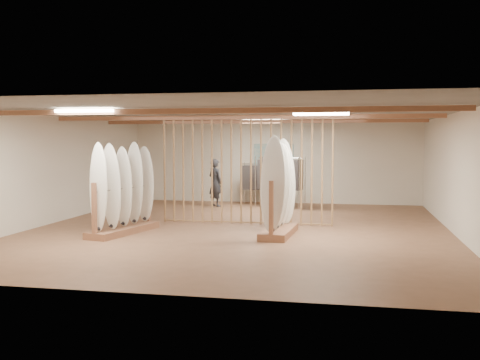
% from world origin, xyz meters
% --- Properties ---
extents(floor, '(12.00, 12.00, 0.00)m').
position_xyz_m(floor, '(0.00, 0.00, 0.00)').
color(floor, '#8B5E43').
rests_on(floor, ground).
extents(ceiling, '(12.00, 12.00, 0.00)m').
position_xyz_m(ceiling, '(0.00, 0.00, 2.80)').
color(ceiling, gray).
rests_on(ceiling, ground).
extents(wall_back, '(12.00, 0.00, 12.00)m').
position_xyz_m(wall_back, '(0.00, 6.00, 1.40)').
color(wall_back, white).
rests_on(wall_back, ground).
extents(wall_front, '(12.00, 0.00, 12.00)m').
position_xyz_m(wall_front, '(0.00, -6.00, 1.40)').
color(wall_front, white).
rests_on(wall_front, ground).
extents(wall_left, '(0.00, 12.00, 12.00)m').
position_xyz_m(wall_left, '(-5.00, 0.00, 1.40)').
color(wall_left, white).
rests_on(wall_left, ground).
extents(wall_right, '(0.00, 12.00, 12.00)m').
position_xyz_m(wall_right, '(5.00, 0.00, 1.40)').
color(wall_right, white).
rests_on(wall_right, ground).
extents(ceiling_slats, '(9.50, 6.12, 0.10)m').
position_xyz_m(ceiling_slats, '(0.00, 0.00, 2.72)').
color(ceiling_slats, '#9B6546').
rests_on(ceiling_slats, ground).
extents(light_panels, '(1.20, 0.35, 0.06)m').
position_xyz_m(light_panels, '(0.00, 0.00, 2.74)').
color(light_panels, white).
rests_on(light_panels, ground).
extents(bamboo_partition, '(4.45, 0.05, 2.78)m').
position_xyz_m(bamboo_partition, '(0.00, 0.80, 1.40)').
color(bamboo_partition, '#AB8153').
rests_on(bamboo_partition, ground).
extents(poster, '(1.40, 0.03, 0.90)m').
position_xyz_m(poster, '(0.00, 5.98, 1.60)').
color(poster, teal).
rests_on(poster, ground).
extents(rack_left, '(1.04, 2.27, 2.09)m').
position_xyz_m(rack_left, '(-2.53, -1.19, 0.71)').
color(rack_left, '#9B6546').
rests_on(rack_left, floor).
extents(rack_right, '(0.71, 1.91, 2.19)m').
position_xyz_m(rack_right, '(1.06, -0.76, 0.74)').
color(rack_right, '#9B6546').
rests_on(rack_right, floor).
extents(clothing_rack_a, '(1.32, 0.50, 1.43)m').
position_xyz_m(clothing_rack_a, '(-0.28, 5.07, 0.93)').
color(clothing_rack_a, silver).
rests_on(clothing_rack_a, floor).
extents(clothing_rack_b, '(1.49, 0.87, 1.67)m').
position_xyz_m(clothing_rack_b, '(0.43, 4.36, 1.09)').
color(clothing_rack_b, silver).
rests_on(clothing_rack_b, floor).
extents(shopper_a, '(0.78, 0.73, 1.78)m').
position_xyz_m(shopper_a, '(-1.72, 4.49, 0.89)').
color(shopper_a, '#26272D').
rests_on(shopper_a, floor).
extents(shopper_b, '(0.87, 0.70, 1.72)m').
position_xyz_m(shopper_b, '(0.12, 4.51, 0.86)').
color(shopper_b, '#36342A').
rests_on(shopper_b, floor).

